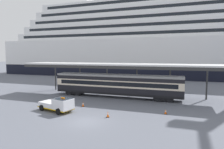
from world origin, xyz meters
TOP-DOWN VIEW (x-y plane):
  - ground_plane at (0.00, 0.00)m, footprint 400.00×400.00m
  - cruise_ship at (13.44, 56.99)m, footprint 141.84×28.91m
  - platform_canopy at (-0.82, 14.25)m, footprint 36.15×6.19m
  - train_carriage at (-0.82, 13.79)m, footprint 22.92×2.81m
  - service_truck at (-5.40, 2.54)m, footprint 5.54×3.29m
  - traffic_cone_near at (8.28, 6.01)m, footprint 0.36×0.36m
  - traffic_cone_mid at (1.75, 2.34)m, footprint 0.36×0.36m
  - traffic_cone_far at (-3.46, 5.90)m, footprint 0.36×0.36m

SIDE VIEW (x-z plane):
  - ground_plane at x=0.00m, z-range 0.00..0.00m
  - traffic_cone_near at x=8.28m, z-range -0.01..0.61m
  - traffic_cone_mid at x=1.75m, z-range -0.01..0.71m
  - traffic_cone_far at x=-3.46m, z-range -0.01..0.72m
  - service_truck at x=-5.40m, z-range -0.02..2.00m
  - train_carriage at x=-0.82m, z-range 0.25..4.36m
  - platform_canopy at x=-0.82m, z-range 2.74..8.77m
  - cruise_ship at x=13.44m, z-range -5.90..30.49m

